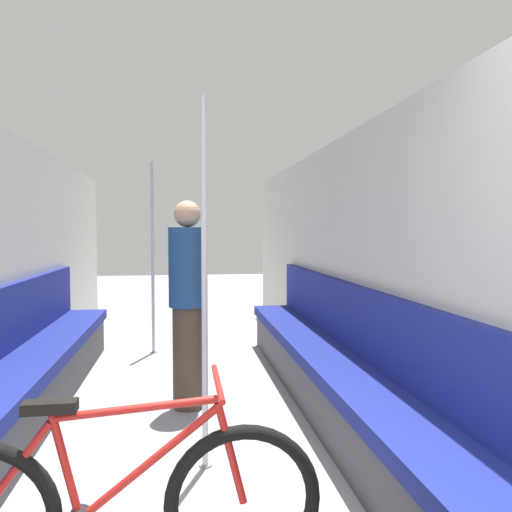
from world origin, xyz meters
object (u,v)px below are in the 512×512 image
at_px(bench_seat_row_left, 15,388).
at_px(bench_seat_row_right, 334,374).
at_px(grab_pole_near, 153,261).
at_px(grab_pole_far, 205,289).
at_px(passenger_standing, 188,302).
at_px(bicycle, 113,507).

distance_m(bench_seat_row_left, bench_seat_row_right, 2.30).
bearing_deg(bench_seat_row_right, bench_seat_row_left, 180.00).
bearing_deg(bench_seat_row_left, bench_seat_row_right, 0.00).
relative_size(grab_pole_near, grab_pole_far, 1.00).
distance_m(bench_seat_row_left, grab_pole_far, 1.64).
xyz_separation_m(grab_pole_near, passenger_standing, (0.38, -1.85, -0.22)).
xyz_separation_m(grab_pole_far, passenger_standing, (-0.09, 1.02, -0.22)).
height_order(bench_seat_row_left, bench_seat_row_right, same).
xyz_separation_m(bench_seat_row_right, bicycle, (-1.42, -1.68, 0.02)).
height_order(bench_seat_row_right, passenger_standing, passenger_standing).
height_order(grab_pole_far, passenger_standing, grab_pole_far).
bearing_deg(bench_seat_row_right, passenger_standing, 162.89).
bearing_deg(bicycle, bench_seat_row_right, 52.44).
xyz_separation_m(bench_seat_row_left, passenger_standing, (1.20, 0.34, 0.53)).
distance_m(grab_pole_far, passenger_standing, 1.05).
bearing_deg(bicycle, passenger_standing, 83.72).
height_order(grab_pole_near, passenger_standing, grab_pole_near).
distance_m(bench_seat_row_right, passenger_standing, 1.27).
relative_size(bench_seat_row_right, bicycle, 2.92).
relative_size(bench_seat_row_right, grab_pole_near, 2.20).
bearing_deg(bicycle, bench_seat_row_left, 120.44).
bearing_deg(bench_seat_row_right, grab_pole_far, -145.97).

